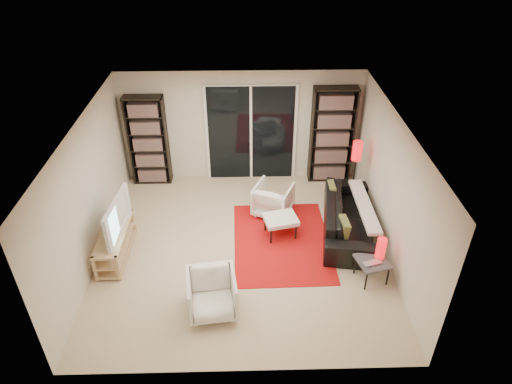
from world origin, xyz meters
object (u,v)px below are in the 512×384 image
side_table (373,263)px  floor_lamp (356,157)px  tv_stand (116,243)px  sofa (348,216)px  bookshelf_right (332,136)px  ottoman (281,220)px  bookshelf_left (148,141)px  armchair_front (212,294)px  armchair_back (273,199)px

side_table → floor_lamp: floor_lamp is taller
tv_stand → sofa: (4.14, 0.58, 0.06)m
bookshelf_right → ottoman: 2.41m
bookshelf_left → side_table: (4.04, -3.16, -0.62)m
floor_lamp → armchair_front: bearing=-133.7°
bookshelf_right → side_table: size_ratio=3.56×
armchair_back → armchair_front: (-1.05, -2.49, 0.02)m
tv_stand → armchair_back: size_ratio=1.92×
side_table → floor_lamp: 2.29m
bookshelf_left → floor_lamp: (4.15, -0.98, 0.10)m
tv_stand → floor_lamp: size_ratio=0.96×
ottoman → floor_lamp: bearing=33.3°
armchair_front → floor_lamp: size_ratio=0.52×
tv_stand → ottoman: size_ratio=1.98×
tv_stand → ottoman: bearing=9.3°
armchair_back → side_table: size_ratio=1.18×
bookshelf_left → floor_lamp: 4.27m
bookshelf_left → ottoman: size_ratio=2.88×
bookshelf_left → bookshelf_right: size_ratio=0.93×
sofa → tv_stand: bearing=107.1°
tv_stand → floor_lamp: (4.39, 1.46, 0.81)m
armchair_back → floor_lamp: 1.79m
bookshelf_right → floor_lamp: bookshelf_right is taller
side_table → tv_stand: bearing=170.6°
ottoman → bookshelf_left: bearing=143.3°
sofa → floor_lamp: bearing=-6.4°
bookshelf_right → tv_stand: size_ratio=1.56×
sofa → armchair_front: size_ratio=2.98×
tv_stand → side_table: tv_stand is taller
bookshelf_left → ottoman: bookshelf_left is taller
ottoman → floor_lamp: (1.50, 0.99, 0.73)m
ottoman → floor_lamp: floor_lamp is taller
armchair_back → side_table: (1.49, -1.89, 0.04)m
armchair_back → sofa: bearing=179.7°
armchair_front → floor_lamp: bearing=38.9°
side_table → floor_lamp: (0.11, 2.17, 0.72)m
tv_stand → floor_lamp: floor_lamp is taller
bookshelf_left → sofa: bookshelf_left is taller
bookshelf_right → tv_stand: 4.83m
armchair_back → floor_lamp: (1.60, 0.28, 0.75)m
side_table → armchair_back: bearing=128.2°
tv_stand → armchair_back: bearing=22.9°
bookshelf_left → tv_stand: bookshelf_left is taller
sofa → side_table: (0.14, -1.29, 0.04)m
bookshelf_left → sofa: bearing=-25.5°
bookshelf_left → tv_stand: 2.56m
bookshelf_left → armchair_back: size_ratio=2.79×
bookshelf_right → ottoman: bookshelf_right is taller
sofa → side_table: size_ratio=3.71×
bookshelf_left → bookshelf_right: (3.85, -0.00, 0.07)m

